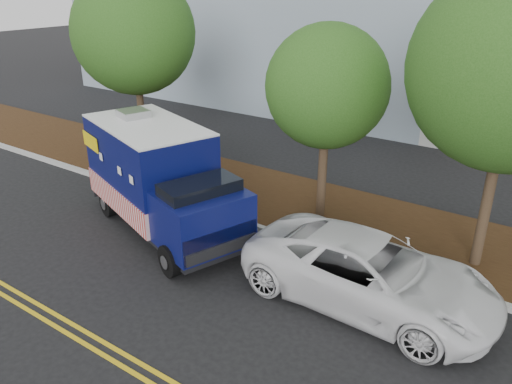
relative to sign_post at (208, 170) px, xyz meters
The scene contains 10 objects.
ground 2.81m from the sign_post, 49.86° to the right, with size 120.00×120.00×0.00m, color black.
curb 2.06m from the sign_post, 18.32° to the right, with size 120.00×0.18×0.15m, color #9E9E99.
mulch_strip 2.52m from the sign_post, 43.55° to the left, with size 120.00×4.00×0.15m, color black.
centerline_near 6.71m from the sign_post, 75.63° to the right, with size 120.00×0.10×0.01m, color gold.
centerline_far 6.94m from the sign_post, 76.15° to the right, with size 120.00×0.10×0.01m, color gold.
tree_a 6.04m from the sign_post, 161.56° to the left, with size 4.39×4.39×7.21m.
tree_b 4.64m from the sign_post, 18.13° to the left, with size 3.45×3.45×5.80m.
sign_post is the anchor object (origin of this frame).
food_truck 1.98m from the sign_post, 95.08° to the right, with size 6.52×4.13×3.25m.
white_car 6.68m from the sign_post, 17.78° to the right, with size 2.64×5.72×1.59m, color white.
Camera 1 is at (8.02, -9.36, 6.89)m, focal length 35.00 mm.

